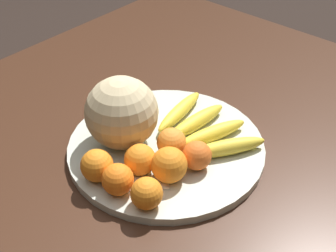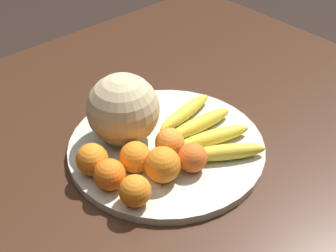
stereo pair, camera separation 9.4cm
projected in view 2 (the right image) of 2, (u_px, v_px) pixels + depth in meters
name	position (u px, v px, depth m)	size (l,w,h in m)	color
kitchen_table	(174.00, 173.00, 1.04)	(1.33, 1.19, 0.70)	#3D2316
fruit_bowl	(168.00, 148.00, 0.97)	(0.41, 0.41, 0.02)	beige
melon	(123.00, 109.00, 0.94)	(0.15, 0.15, 0.15)	beige
banana_bunch	(205.00, 132.00, 0.98)	(0.20, 0.24, 0.03)	brown
orange_front_left	(162.00, 165.00, 0.87)	(0.07, 0.07, 0.07)	orange
orange_front_right	(92.00, 159.00, 0.89)	(0.06, 0.06, 0.06)	orange
orange_mid_center	(135.00, 191.00, 0.82)	(0.06, 0.06, 0.06)	orange
orange_back_left	(170.00, 143.00, 0.93)	(0.06, 0.06, 0.06)	orange
orange_back_right	(135.00, 157.00, 0.89)	(0.06, 0.06, 0.06)	orange
orange_top_small	(110.00, 175.00, 0.86)	(0.06, 0.06, 0.06)	orange
orange_side_extra	(192.00, 158.00, 0.89)	(0.06, 0.06, 0.06)	orange
produce_tag	(136.00, 181.00, 0.88)	(0.09, 0.09, 0.00)	white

